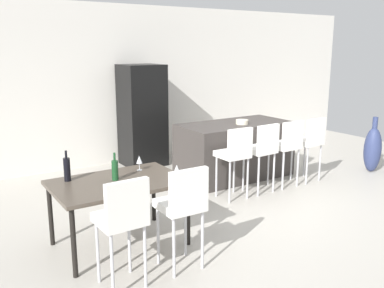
% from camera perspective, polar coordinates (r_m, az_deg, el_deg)
% --- Properties ---
extents(ground_plane, '(10.00, 10.00, 0.00)m').
position_cam_1_polar(ground_plane, '(6.14, 9.75, -7.66)').
color(ground_plane, '#ADA89E').
extents(back_wall, '(10.00, 0.12, 2.90)m').
position_cam_1_polar(back_wall, '(8.38, -4.70, 8.16)').
color(back_wall, silver).
rests_on(back_wall, ground_plane).
extents(kitchen_island, '(1.87, 0.93, 0.92)m').
position_cam_1_polar(kitchen_island, '(7.10, 5.77, -0.83)').
color(kitchen_island, '#383330').
rests_on(kitchen_island, ground_plane).
extents(bar_chair_left, '(0.40, 0.40, 1.05)m').
position_cam_1_polar(bar_chair_left, '(6.00, 5.83, -1.06)').
color(bar_chair_left, white).
rests_on(bar_chair_left, ground_plane).
extents(bar_chair_middle, '(0.42, 0.42, 1.05)m').
position_cam_1_polar(bar_chair_middle, '(6.32, 9.47, -0.44)').
color(bar_chair_middle, white).
rests_on(bar_chair_middle, ground_plane).
extents(bar_chair_right, '(0.41, 0.41, 1.05)m').
position_cam_1_polar(bar_chair_right, '(6.67, 12.69, 0.11)').
color(bar_chair_right, white).
rests_on(bar_chair_right, ground_plane).
extents(bar_chair_far, '(0.42, 0.42, 1.05)m').
position_cam_1_polar(bar_chair_far, '(7.03, 15.64, 0.61)').
color(bar_chair_far, white).
rests_on(bar_chair_far, ground_plane).
extents(dining_table, '(1.39, 0.93, 0.74)m').
position_cam_1_polar(dining_table, '(4.65, -9.91, -5.67)').
color(dining_table, '#4C4238').
rests_on(dining_table, ground_plane).
extents(dining_chair_near, '(0.41, 0.41, 1.05)m').
position_cam_1_polar(dining_chair_near, '(3.81, -9.33, -9.53)').
color(dining_chair_near, white).
rests_on(dining_chair_near, ground_plane).
extents(dining_chair_far, '(0.41, 0.41, 1.05)m').
position_cam_1_polar(dining_chair_far, '(4.08, -1.22, -7.83)').
color(dining_chair_far, white).
rests_on(dining_chair_far, ground_plane).
extents(wine_bottle_left, '(0.07, 0.07, 0.30)m').
position_cam_1_polar(wine_bottle_left, '(4.63, -10.34, -3.42)').
color(wine_bottle_left, '#194723').
rests_on(wine_bottle_left, dining_table).
extents(wine_bottle_corner, '(0.07, 0.07, 0.33)m').
position_cam_1_polar(wine_bottle_corner, '(4.71, -16.50, -3.25)').
color(wine_bottle_corner, black).
rests_on(wine_bottle_corner, dining_table).
extents(wine_glass_middle, '(0.07, 0.07, 0.17)m').
position_cam_1_polar(wine_glass_middle, '(4.95, -7.12, -2.14)').
color(wine_glass_middle, silver).
rests_on(wine_glass_middle, dining_table).
extents(wine_glass_right, '(0.07, 0.07, 0.17)m').
position_cam_1_polar(wine_glass_right, '(4.54, -2.07, -3.41)').
color(wine_glass_right, silver).
rests_on(wine_glass_right, dining_table).
extents(refrigerator, '(0.72, 0.68, 1.84)m').
position_cam_1_polar(refrigerator, '(7.80, -6.72, 3.84)').
color(refrigerator, black).
rests_on(refrigerator, ground_plane).
extents(fruit_bowl, '(0.20, 0.20, 0.07)m').
position_cam_1_polar(fruit_bowl, '(6.92, 6.76, 2.97)').
color(fruit_bowl, beige).
rests_on(fruit_bowl, kitchen_island).
extents(floor_vase, '(0.29, 0.29, 0.97)m').
position_cam_1_polar(floor_vase, '(8.02, 23.16, -0.64)').
color(floor_vase, navy).
rests_on(floor_vase, ground_plane).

